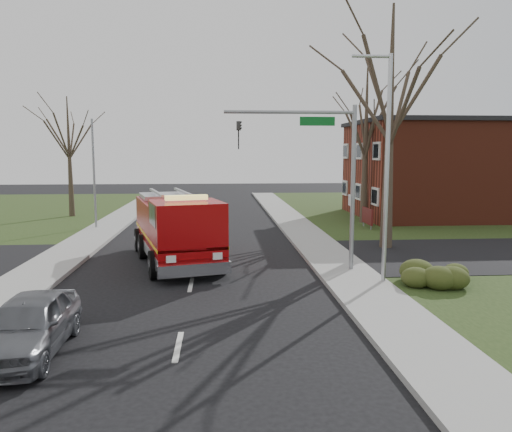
{
  "coord_description": "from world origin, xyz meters",
  "views": [
    {
      "loc": [
        1.07,
        -18.32,
        4.95
      ],
      "look_at": [
        2.78,
        4.47,
        2.0
      ],
      "focal_mm": 35.0,
      "sensor_mm": 36.0,
      "label": 1
    }
  ],
  "objects": [
    {
      "name": "parked_car_maroon",
      "position": [
        -3.62,
        -6.16,
        0.74
      ],
      "size": [
        1.77,
        4.33,
        1.47
      ],
      "primitive_type": "imported",
      "rotation": [
        0.0,
        0.0,
        0.01
      ],
      "color": "#5B5D62",
      "rests_on": "ground"
    },
    {
      "name": "ground",
      "position": [
        0.0,
        0.0,
        0.0
      ],
      "size": [
        120.0,
        120.0,
        0.0
      ],
      "primitive_type": "plane",
      "color": "black",
      "rests_on": "ground"
    },
    {
      "name": "brick_building",
      "position": [
        19.0,
        18.0,
        3.66
      ],
      "size": [
        15.4,
        10.4,
        7.25
      ],
      "color": "maroon",
      "rests_on": "ground"
    },
    {
      "name": "health_center_sign",
      "position": [
        10.5,
        12.5,
        0.88
      ],
      "size": [
        0.12,
        2.0,
        1.4
      ],
      "color": "#511313",
      "rests_on": "ground"
    },
    {
      "name": "sidewalk_right",
      "position": [
        6.2,
        0.0,
        0.07
      ],
      "size": [
        2.4,
        80.0,
        0.15
      ],
      "primitive_type": "cube",
      "color": "#9A9A94",
      "rests_on": "ground"
    },
    {
      "name": "bare_tree_far",
      "position": [
        11.0,
        15.0,
        6.49
      ],
      "size": [
        5.25,
        5.25,
        10.5
      ],
      "color": "#392E21",
      "rests_on": "ground"
    },
    {
      "name": "sidewalk_left",
      "position": [
        -6.2,
        0.0,
        0.07
      ],
      "size": [
        2.4,
        80.0,
        0.15
      ],
      "primitive_type": "cube",
      "color": "#9A9A94",
      "rests_on": "ground"
    },
    {
      "name": "fire_engine",
      "position": [
        -0.83,
        3.85,
        1.47
      ],
      "size": [
        4.72,
        8.5,
        3.25
      ],
      "rotation": [
        0.0,
        0.0,
        0.25
      ],
      "color": "#940608",
      "rests_on": "ground"
    },
    {
      "name": "bare_tree_near",
      "position": [
        9.5,
        6.0,
        7.41
      ],
      "size": [
        6.0,
        6.0,
        12.0
      ],
      "color": "#392E21",
      "rests_on": "ground"
    },
    {
      "name": "streetlight_pole",
      "position": [
        7.14,
        -0.5,
        4.55
      ],
      "size": [
        1.48,
        0.16,
        8.4
      ],
      "color": "#B7BABF",
      "rests_on": "ground"
    },
    {
      "name": "bare_tree_left",
      "position": [
        -10.0,
        20.0,
        5.56
      ],
      "size": [
        4.5,
        4.5,
        9.0
      ],
      "color": "#392E21",
      "rests_on": "ground"
    },
    {
      "name": "hedge_corner",
      "position": [
        9.0,
        -1.0,
        0.58
      ],
      "size": [
        2.8,
        2.0,
        0.9
      ],
      "primitive_type": "ellipsoid",
      "color": "#273312",
      "rests_on": "lawn_right"
    },
    {
      "name": "utility_pole_far",
      "position": [
        -6.8,
        14.0,
        3.5
      ],
      "size": [
        0.14,
        0.14,
        7.0
      ],
      "primitive_type": "cylinder",
      "color": "gray",
      "rests_on": "ground"
    },
    {
      "name": "traffic_signal_mast",
      "position": [
        5.21,
        1.5,
        4.71
      ],
      "size": [
        5.29,
        0.18,
        6.8
      ],
      "color": "gray",
      "rests_on": "ground"
    }
  ]
}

